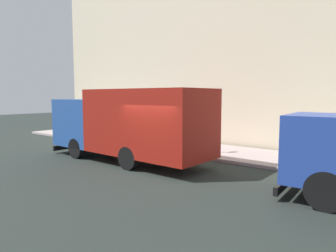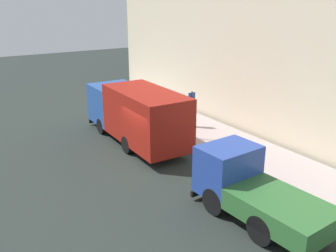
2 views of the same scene
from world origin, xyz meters
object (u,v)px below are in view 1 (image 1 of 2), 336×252
pedestrian_walking (178,129)px  large_utility_truck (129,122)px  street_sign_post (191,120)px  traffic_cone_orange (120,136)px

pedestrian_walking → large_utility_truck: bearing=-106.7°
pedestrian_walking → street_sign_post: street_sign_post is taller
traffic_cone_orange → street_sign_post: size_ratio=0.24×
large_utility_truck → street_sign_post: large_utility_truck is taller
large_utility_truck → traffic_cone_orange: 5.02m
pedestrian_walking → traffic_cone_orange: pedestrian_walking is taller
pedestrian_walking → traffic_cone_orange: (-0.83, 3.67, -0.58)m
pedestrian_walking → traffic_cone_orange: bearing=173.6°
traffic_cone_orange → pedestrian_walking: bearing=-77.2°
pedestrian_walking → street_sign_post: bearing=-55.2°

